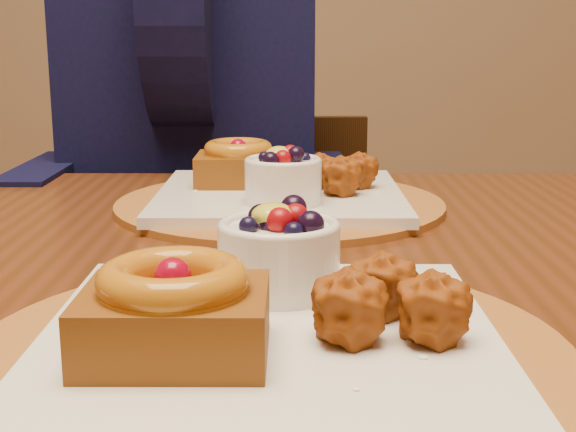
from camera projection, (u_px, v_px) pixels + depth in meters
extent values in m
cube|color=#3D1D0B|center=(276.00, 282.00, 0.72)|extent=(1.60, 0.90, 0.04)
cylinder|color=brown|center=(270.00, 352.00, 0.50)|extent=(0.38, 0.38, 0.01)
cube|color=white|center=(270.00, 337.00, 0.50)|extent=(0.28, 0.28, 0.01)
cube|color=#4D1F07|center=(175.00, 323.00, 0.45)|extent=(0.11, 0.09, 0.04)
torus|color=#9A5B09|center=(173.00, 279.00, 0.45)|extent=(0.09, 0.09, 0.02)
sphere|color=maroon|center=(173.00, 276.00, 0.45)|extent=(0.02, 0.02, 0.02)
sphere|color=#8E360A|center=(381.00, 287.00, 0.52)|extent=(0.04, 0.04, 0.04)
sphere|color=#8E360A|center=(348.00, 311.00, 0.47)|extent=(0.04, 0.04, 0.04)
sphere|color=#8E360A|center=(432.00, 311.00, 0.47)|extent=(0.04, 0.04, 0.04)
cylinder|color=white|center=(279.00, 259.00, 0.56)|extent=(0.09, 0.09, 0.05)
torus|color=white|center=(279.00, 226.00, 0.56)|extent=(0.09, 0.09, 0.01)
ellipsoid|color=gold|center=(273.00, 215.00, 0.56)|extent=(0.03, 0.03, 0.02)
cylinder|color=brown|center=(280.00, 204.00, 0.93)|extent=(0.38, 0.38, 0.01)
cube|color=white|center=(280.00, 196.00, 0.93)|extent=(0.28, 0.28, 0.01)
cube|color=#4D1F07|center=(239.00, 169.00, 0.96)|extent=(0.10, 0.08, 0.04)
torus|color=#9A5B09|center=(238.00, 149.00, 0.96)|extent=(0.08, 0.08, 0.02)
sphere|color=maroon|center=(238.00, 147.00, 0.96)|extent=(0.02, 0.02, 0.02)
sphere|color=#8E360A|center=(340.00, 179.00, 0.90)|extent=(0.04, 0.04, 0.04)
sphere|color=#8E360A|center=(318.00, 172.00, 0.94)|extent=(0.04, 0.04, 0.04)
sphere|color=#8E360A|center=(358.00, 172.00, 0.94)|extent=(0.04, 0.04, 0.04)
cylinder|color=white|center=(283.00, 182.00, 0.86)|extent=(0.08, 0.08, 0.05)
torus|color=white|center=(283.00, 161.00, 0.85)|extent=(0.08, 0.08, 0.01)
ellipsoid|color=gold|center=(279.00, 154.00, 0.85)|extent=(0.03, 0.03, 0.02)
cube|color=black|center=(262.00, 375.00, 1.33)|extent=(0.42, 0.42, 0.04)
cube|color=black|center=(258.00, 230.00, 1.46)|extent=(0.39, 0.05, 0.41)
cube|color=black|center=(193.00, 164.00, 1.31)|extent=(0.39, 0.20, 0.56)
cube|color=black|center=(47.00, 189.00, 1.19)|extent=(0.07, 0.28, 0.07)
cube|color=black|center=(321.00, 190.00, 1.19)|extent=(0.07, 0.28, 0.07)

